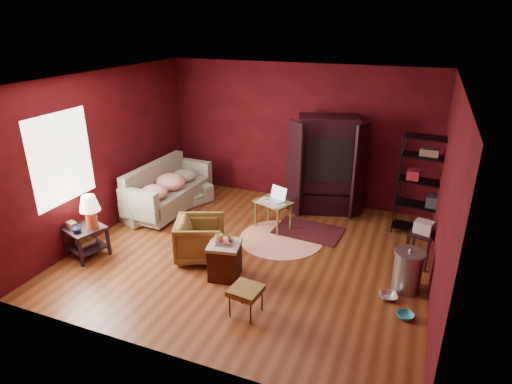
% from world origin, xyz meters
% --- Properties ---
extents(room, '(5.54, 5.04, 2.84)m').
position_xyz_m(room, '(-0.04, -0.01, 1.40)').
color(room, brown).
rests_on(room, ground).
extents(sofa, '(1.27, 1.96, 0.74)m').
position_xyz_m(sofa, '(-2.23, 0.92, 0.37)').
color(sofa, gray).
rests_on(sofa, ground).
extents(armchair, '(0.90, 0.93, 0.75)m').
position_xyz_m(armchair, '(-0.69, -0.46, 0.37)').
color(armchair, black).
rests_on(armchair, ground).
extents(pet_bowl_steel, '(0.26, 0.13, 0.25)m').
position_xyz_m(pet_bowl_steel, '(2.23, -0.46, 0.12)').
color(pet_bowl_steel, silver).
rests_on(pet_bowl_steel, ground).
extents(pet_bowl_turquoise, '(0.23, 0.13, 0.22)m').
position_xyz_m(pet_bowl_turquoise, '(2.48, -0.82, 0.11)').
color(pet_bowl_turquoise, '#2AABC6').
rests_on(pet_bowl_turquoise, ground).
extents(vase, '(0.17, 0.18, 0.13)m').
position_xyz_m(vase, '(-2.41, -1.25, 0.57)').
color(vase, '#0D1942').
rests_on(vase, side_table).
extents(mug, '(0.14, 0.11, 0.12)m').
position_xyz_m(mug, '(-0.15, -0.86, 0.68)').
color(mug, '#DCC16C').
rests_on(mug, hamper).
extents(side_table, '(0.67, 0.67, 1.06)m').
position_xyz_m(side_table, '(-2.37, -1.05, 0.63)').
color(side_table, black).
rests_on(side_table, ground).
extents(sofa_cushions, '(0.90, 2.08, 0.86)m').
position_xyz_m(sofa_cushions, '(-2.21, 0.94, 0.42)').
color(sofa_cushions, gray).
rests_on(sofa_cushions, sofa).
extents(hamper, '(0.54, 0.54, 0.64)m').
position_xyz_m(hamper, '(-0.09, -0.81, 0.29)').
color(hamper, '#421E0F').
rests_on(hamper, ground).
extents(footstool, '(0.43, 0.43, 0.39)m').
position_xyz_m(footstool, '(0.53, -1.49, 0.34)').
color(footstool, black).
rests_on(footstool, ground).
extents(rug_round, '(1.58, 1.58, 0.01)m').
position_xyz_m(rug_round, '(0.31, 0.60, 0.01)').
color(rug_round, white).
rests_on(rug_round, ground).
extents(rug_oriental, '(1.25, 0.88, 0.01)m').
position_xyz_m(rug_oriental, '(0.68, 1.06, 0.02)').
color(rug_oriental, '#50151C').
rests_on(rug_oriental, ground).
extents(laptop_desk, '(0.75, 0.66, 0.77)m').
position_xyz_m(laptop_desk, '(0.04, 0.96, 0.48)').
color(laptop_desk, brown).
rests_on(laptop_desk, ground).
extents(tv_armoire, '(1.45, 1.04, 1.91)m').
position_xyz_m(tv_armoire, '(0.72, 2.05, 0.99)').
color(tv_armoire, black).
rests_on(tv_armoire, ground).
extents(wire_shelving, '(0.91, 0.47, 1.79)m').
position_xyz_m(wire_shelving, '(2.53, 1.72, 0.98)').
color(wire_shelving, black).
rests_on(wire_shelving, ground).
extents(small_stand, '(0.46, 0.46, 0.74)m').
position_xyz_m(small_stand, '(2.58, 0.63, 0.55)').
color(small_stand, black).
rests_on(small_stand, ground).
extents(trash_can, '(0.54, 0.54, 0.66)m').
position_xyz_m(trash_can, '(2.43, -0.16, 0.31)').
color(trash_can, '#A1A2A8').
rests_on(trash_can, ground).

